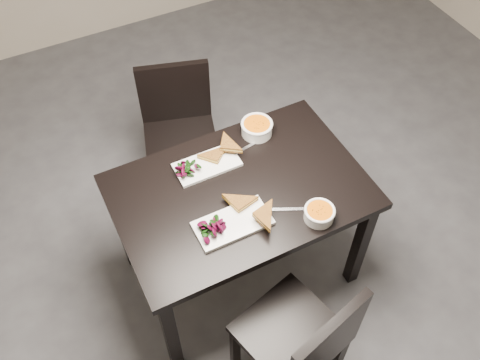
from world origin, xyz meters
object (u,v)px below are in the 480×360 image
Objects in this scene: plate_near at (233,223)px; soup_bowl_near at (319,213)px; table at (240,202)px; plate_far at (207,165)px; chair_far at (179,125)px; chair_near at (304,340)px; soup_bowl_far at (257,127)px.

soup_bowl_near is (0.37, -0.14, 0.03)m from plate_near.
plate_far is at bearing 111.12° from table.
chair_far is 2.44× the size of plate_near.
chair_near is at bearing -80.84° from plate_near.
chair_near reaches higher than plate_far.
soup_bowl_near is (0.28, 0.38, 0.30)m from chair_near.
plate_near is at bearing -96.45° from plate_far.
soup_bowl_near is at bearing -51.62° from table.
table is at bearing -72.22° from chair_far.
table is 0.24m from plate_far.
chair_far is 2.66× the size of plate_far.
soup_bowl_far is (0.28, 0.99, 0.31)m from chair_near.
chair_near reaches higher than table.
plate_near is at bearing 84.46° from chair_near.
soup_bowl_far is at bearing -45.24° from chair_far.
table is 7.22× the size of soup_bowl_far.
chair_near is at bearing -74.11° from chair_far.
table is 1.41× the size of chair_near.
soup_bowl_far reaches higher than table.
plate_near is 1.09× the size of plate_far.
plate_near is (-0.11, -0.95, 0.27)m from chair_far.
plate_near is 2.09× the size of soup_bowl_far.
soup_bowl_near reaches higher than table.
chair_far is at bearing 83.67° from plate_far.
chair_far is 0.63m from soup_bowl_far.
plate_far reaches higher than table.
plate_far is (0.04, 0.37, -0.00)m from plate_near.
chair_far is 1.16m from soup_bowl_near.
chair_far is at bearing 74.50° from chair_near.
chair_near is 1.07m from soup_bowl_far.
chair_far is at bearing 118.07° from soup_bowl_far.
soup_bowl_far is (0.25, 0.29, 0.14)m from table.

